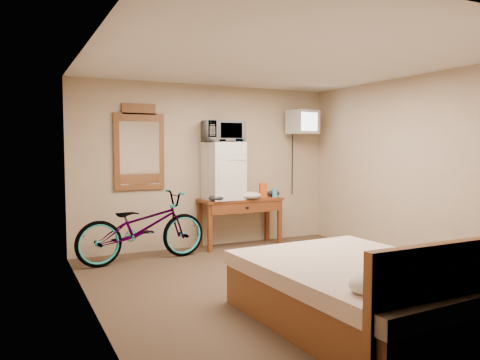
% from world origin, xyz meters
% --- Properties ---
extents(room, '(4.60, 4.64, 2.50)m').
position_xyz_m(room, '(-0.00, 0.00, 1.25)').
color(room, '#3D2E1E').
rests_on(room, ground).
extents(desk, '(1.30, 0.51, 0.75)m').
position_xyz_m(desk, '(0.43, 2.00, 0.62)').
color(desk, brown).
rests_on(desk, floor).
extents(mini_fridge, '(0.56, 0.54, 0.87)m').
position_xyz_m(mini_fridge, '(0.14, 2.03, 1.19)').
color(mini_fridge, silver).
rests_on(mini_fridge, desk).
extents(microwave, '(0.62, 0.45, 0.33)m').
position_xyz_m(microwave, '(0.14, 2.03, 1.78)').
color(microwave, silver).
rests_on(microwave, mini_fridge).
extents(snack_bag, '(0.12, 0.08, 0.23)m').
position_xyz_m(snack_bag, '(0.82, 1.99, 0.86)').
color(snack_bag, '#CC4612').
rests_on(snack_bag, desk).
extents(blue_cup, '(0.08, 0.08, 0.14)m').
position_xyz_m(blue_cup, '(0.99, 1.93, 0.82)').
color(blue_cup, '#3AA2C8').
rests_on(blue_cup, desk).
extents(cloth_cream, '(0.37, 0.29, 0.11)m').
position_xyz_m(cloth_cream, '(0.51, 1.87, 0.81)').
color(cloth_cream, beige).
rests_on(cloth_cream, desk).
extents(cloth_dark_a, '(0.25, 0.19, 0.09)m').
position_xyz_m(cloth_dark_a, '(-0.05, 1.84, 0.80)').
color(cloth_dark_a, black).
rests_on(cloth_dark_a, desk).
extents(cloth_dark_b, '(0.22, 0.18, 0.10)m').
position_xyz_m(cloth_dark_b, '(1.04, 2.06, 0.80)').
color(cloth_dark_b, black).
rests_on(cloth_dark_b, desk).
extents(crt_television, '(0.50, 0.60, 0.39)m').
position_xyz_m(crt_television, '(1.57, 2.02, 1.95)').
color(crt_television, black).
rests_on(crt_television, room).
extents(wall_mirror, '(0.73, 0.04, 1.24)m').
position_xyz_m(wall_mirror, '(-1.08, 2.27, 1.53)').
color(wall_mirror, brown).
rests_on(wall_mirror, room).
extents(bicycle, '(1.85, 0.80, 0.94)m').
position_xyz_m(bicycle, '(-1.19, 1.73, 0.47)').
color(bicycle, black).
rests_on(bicycle, floor).
extents(bed, '(1.71, 2.22, 0.90)m').
position_xyz_m(bed, '(-0.03, -1.37, 0.29)').
color(bed, brown).
rests_on(bed, floor).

